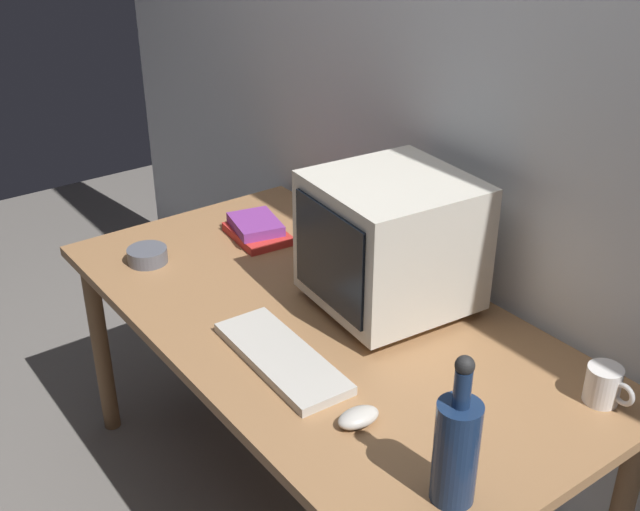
{
  "coord_description": "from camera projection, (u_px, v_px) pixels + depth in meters",
  "views": [
    {
      "loc": [
        1.44,
        -1.06,
        1.82
      ],
      "look_at": [
        0.0,
        0.0,
        0.88
      ],
      "focal_mm": 44.06,
      "sensor_mm": 36.0,
      "label": 1
    }
  ],
  "objects": [
    {
      "name": "ground_plane",
      "position": [
        320.0,
        507.0,
        2.43
      ],
      "size": [
        6.0,
        6.0,
        0.0
      ],
      "primitive_type": "plane",
      "color": "slate"
    },
    {
      "name": "back_wall",
      "position": [
        464.0,
        85.0,
        2.1
      ],
      "size": [
        4.0,
        0.08,
        2.5
      ],
      "primitive_type": "cube",
      "color": "silver",
      "rests_on": "ground"
    },
    {
      "name": "desk",
      "position": [
        320.0,
        338.0,
        2.14
      ],
      "size": [
        1.62,
        0.84,
        0.7
      ],
      "color": "#9E7047",
      "rests_on": "ground"
    },
    {
      "name": "crt_monitor",
      "position": [
        391.0,
        243.0,
        2.06
      ],
      "size": [
        0.41,
        0.42,
        0.37
      ],
      "color": "beige",
      "rests_on": "desk"
    },
    {
      "name": "keyboard",
      "position": [
        281.0,
        357.0,
        1.91
      ],
      "size": [
        0.43,
        0.17,
        0.02
      ],
      "primitive_type": "cube",
      "rotation": [
        0.0,
        0.0,
        -0.04
      ],
      "color": "beige",
      "rests_on": "desk"
    },
    {
      "name": "computer_mouse",
      "position": [
        358.0,
        417.0,
        1.7
      ],
      "size": [
        0.07,
        0.1,
        0.04
      ],
      "primitive_type": "ellipsoid",
      "rotation": [
        0.0,
        0.0,
        -0.07
      ],
      "color": "beige",
      "rests_on": "desk"
    },
    {
      "name": "bottle_tall",
      "position": [
        456.0,
        447.0,
        1.46
      ],
      "size": [
        0.09,
        0.09,
        0.33
      ],
      "color": "navy",
      "rests_on": "desk"
    },
    {
      "name": "bottle_short",
      "position": [
        336.0,
        220.0,
        2.47
      ],
      "size": [
        0.06,
        0.06,
        0.19
      ],
      "color": "#472314",
      "rests_on": "desk"
    },
    {
      "name": "book_stack",
      "position": [
        257.0,
        229.0,
        2.51
      ],
      "size": [
        0.23,
        0.17,
        0.06
      ],
      "color": "red",
      "rests_on": "desk"
    },
    {
      "name": "mug",
      "position": [
        604.0,
        385.0,
        1.76
      ],
      "size": [
        0.12,
        0.08,
        0.09
      ],
      "color": "white",
      "rests_on": "desk"
    },
    {
      "name": "cd_spindle",
      "position": [
        147.0,
        255.0,
        2.36
      ],
      "size": [
        0.12,
        0.12,
        0.04
      ],
      "primitive_type": "cylinder",
      "color": "#595B66",
      "rests_on": "desk"
    }
  ]
}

